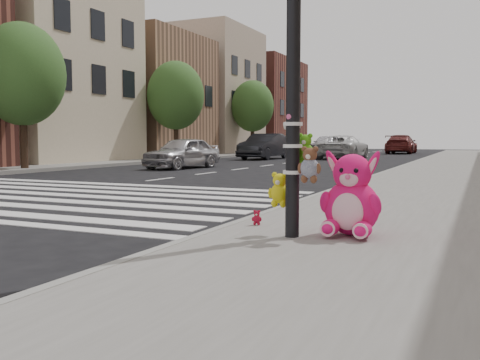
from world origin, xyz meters
The scene contains 19 objects.
ground centered at (0.00, 0.00, 0.00)m, with size 120.00×120.00×0.00m, color black.
sidewalk_far centered at (-13.50, 20.00, 0.07)m, with size 6.00×80.00×0.14m, color slate.
curb_edge centered at (1.55, 10.00, 0.07)m, with size 0.12×80.00×0.15m, color gray.
crosswalk centered at (-4.50, 5.20, 0.01)m, with size 11.00×6.00×0.01m, color silver, non-canonical shape.
bld_far_b centered at (-15.50, 17.00, 5.50)m, with size 6.00×8.00×11.00m, color beige.
bld_far_c centered at (-15.50, 26.00, 4.00)m, with size 6.00×8.00×8.00m, color #A67858.
bld_far_d centered at (-15.50, 35.00, 5.00)m, with size 6.00×8.00×10.00m, color #BDA691.
bld_far_e centered at (-15.50, 46.00, 4.50)m, with size 6.00×10.00×9.00m, color brown.
signal_pole centered at (2.61, 1.82, 1.75)m, with size 0.70×0.49×4.00m.
tree_far_a centered at (-11.20, 11.00, 3.65)m, with size 3.20×3.20×5.44m.
tree_far_b centered at (-11.20, 22.00, 3.65)m, with size 3.20×3.20×5.44m.
tree_far_c centered at (-11.20, 33.00, 3.65)m, with size 3.20×3.20×5.44m.
pink_bunny centered at (3.20, 2.17, 0.56)m, with size 0.72×0.74×1.02m.
red_teddy centered at (1.91, 2.40, 0.24)m, with size 0.14×0.09×0.20m, color #A7102A, non-canonical shape.
car_silver_far centered at (-6.95, 15.50, 0.66)m, with size 1.57×3.90×1.33m, color #B7B6BB.
car_dark_far centered at (-7.40, 25.99, 0.77)m, with size 1.64×4.69×1.55m, color black.
car_white_near centered at (-3.29, 28.72, 0.72)m, with size 2.38×5.17×1.44m, color silver.
car_maroon_near centered at (-1.52, 41.46, 0.76)m, with size 2.13×5.24×1.52m, color maroon.
car_silver_deep centered at (-6.62, 37.22, 0.77)m, with size 1.82×4.52×1.54m, color silver.
Camera 1 is at (4.58, -4.02, 1.28)m, focal length 40.00 mm.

